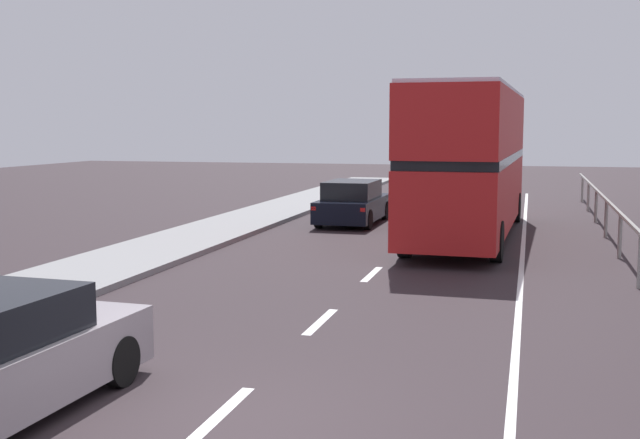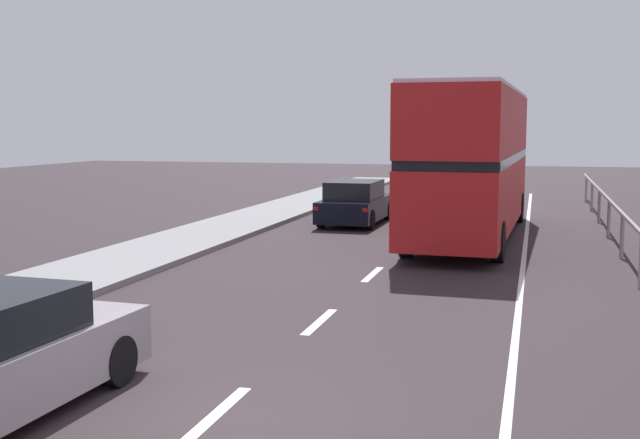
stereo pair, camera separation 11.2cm
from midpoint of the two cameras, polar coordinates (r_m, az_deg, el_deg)
name	(u,v)px [view 2 (the right image)]	position (r m, az deg, el deg)	size (l,w,h in m)	color
ground_plane	(208,426)	(9.19, -7.65, -14.42)	(74.38, 120.00, 0.10)	#2D2428
lane_paint_markings	(465,287)	(16.54, 10.48, -4.75)	(3.33, 46.00, 0.01)	silver
double_decker_bus_red	(473,159)	(23.64, 10.98, 4.28)	(2.84, 11.50, 4.32)	#AC191A
sedan_car_ahead	(355,203)	(26.70, 2.67, 1.18)	(1.84, 4.30, 1.45)	black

